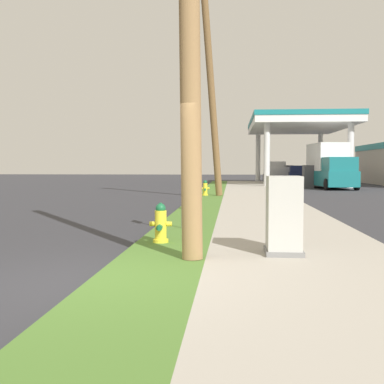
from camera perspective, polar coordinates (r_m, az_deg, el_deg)
ground_plane at (r=6.70m, az=-11.27°, el=-10.45°), size 160.00×160.00×0.00m
grass_verge at (r=6.53m, az=-5.26°, el=-10.21°), size 1.40×80.00×0.12m
sidewalk_slab at (r=6.55m, az=15.33°, el=-10.27°), size 3.20×80.00×0.12m
fire_hydrant_nearest at (r=9.22m, az=-3.66°, el=-3.86°), size 0.42×0.38×0.74m
fire_hydrant_second at (r=16.07m, az=-0.05°, el=-0.90°), size 0.42×0.38×0.74m
fire_hydrant_third at (r=23.71m, az=1.54°, el=0.38°), size 0.42×0.37×0.74m
utility_pole_midground at (r=23.28m, az=2.23°, el=12.21°), size 1.40×1.99×10.10m
utility_cabinet at (r=8.13m, az=10.61°, el=-2.94°), size 0.60×0.73×1.27m
street_sign_post at (r=11.26m, az=-1.13°, el=3.46°), size 0.05×0.36×2.12m
car_tan_by_near_pump at (r=41.64m, az=14.92°, el=1.82°), size 2.00×4.53×1.57m
car_navy_by_far_pump at (r=44.87m, az=12.31°, el=1.94°), size 2.22×4.62×1.57m
truck_teal_at_forecourt at (r=35.02m, az=15.69°, el=2.84°), size 2.63×6.55×3.11m
truck_silver_on_apron at (r=38.52m, az=16.25°, el=1.99°), size 2.18×5.42×1.97m
truck_white_at_far_bay at (r=47.86m, az=9.73°, el=2.26°), size 2.18×5.43×1.97m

